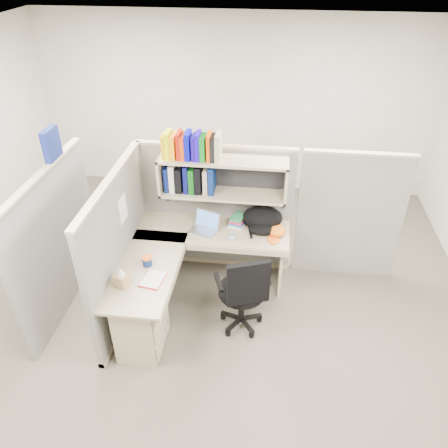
# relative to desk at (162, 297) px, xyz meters

# --- Properties ---
(ground) EXTENTS (6.00, 6.00, 0.00)m
(ground) POSITION_rel_desk_xyz_m (0.41, 0.29, -0.44)
(ground) COLOR #3B382E
(ground) RESTS_ON ground
(room_shell) EXTENTS (6.00, 6.00, 6.00)m
(room_shell) POSITION_rel_desk_xyz_m (0.41, 0.29, 1.18)
(room_shell) COLOR #ABA59A
(room_shell) RESTS_ON ground
(cubicle) EXTENTS (3.79, 1.84, 1.95)m
(cubicle) POSITION_rel_desk_xyz_m (0.04, 0.74, 0.47)
(cubicle) COLOR slate
(cubicle) RESTS_ON ground
(desk) EXTENTS (1.74, 1.75, 0.73)m
(desk) POSITION_rel_desk_xyz_m (0.00, 0.00, 0.00)
(desk) COLOR tan
(desk) RESTS_ON ground
(laptop) EXTENTS (0.39, 0.39, 0.22)m
(laptop) POSITION_rel_desk_xyz_m (0.30, 0.80, 0.40)
(laptop) COLOR #B4B4B9
(laptop) RESTS_ON desk
(backpack) EXTENTS (0.48, 0.39, 0.27)m
(backpack) POSITION_rel_desk_xyz_m (0.97, 0.91, 0.42)
(backpack) COLOR black
(backpack) RESTS_ON desk
(orange_cap) EXTENTS (0.26, 0.28, 0.11)m
(orange_cap) POSITION_rel_desk_xyz_m (1.13, 0.84, 0.35)
(orange_cap) COLOR orange
(orange_cap) RESTS_ON desk
(snack_canister) EXTENTS (0.10, 0.10, 0.10)m
(snack_canister) POSITION_rel_desk_xyz_m (-0.17, 0.14, 0.34)
(snack_canister) COLOR navy
(snack_canister) RESTS_ON desk
(tissue_box) EXTENTS (0.16, 0.16, 0.20)m
(tissue_box) POSITION_rel_desk_xyz_m (-0.32, -0.19, 0.39)
(tissue_box) COLOR tan
(tissue_box) RESTS_ON desk
(mouse) EXTENTS (0.11, 0.08, 0.04)m
(mouse) POSITION_rel_desk_xyz_m (0.64, 0.70, 0.31)
(mouse) COLOR #8FB0CA
(mouse) RESTS_ON desk
(paper_cup) EXTENTS (0.08, 0.08, 0.09)m
(paper_cup) POSITION_rel_desk_xyz_m (0.41, 1.02, 0.34)
(paper_cup) COLOR white
(paper_cup) RESTS_ON desk
(book_stack) EXTENTS (0.23, 0.27, 0.11)m
(book_stack) POSITION_rel_desk_xyz_m (0.68, 1.01, 0.35)
(book_stack) COLOR gray
(book_stack) RESTS_ON desk
(loose_paper) EXTENTS (0.23, 0.28, 0.00)m
(loose_paper) POSITION_rel_desk_xyz_m (-0.05, -0.07, 0.29)
(loose_paper) COLOR white
(loose_paper) RESTS_ON desk
(task_chair) EXTENTS (0.59, 0.55, 1.02)m
(task_chair) POSITION_rel_desk_xyz_m (0.82, 0.09, -0.08)
(task_chair) COLOR black
(task_chair) RESTS_ON ground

